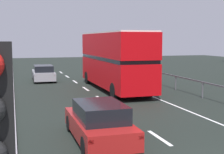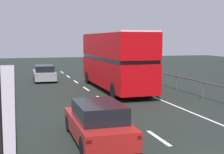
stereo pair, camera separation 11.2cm
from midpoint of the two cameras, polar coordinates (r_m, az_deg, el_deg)
name	(u,v)px [view 2 (the right image)]	position (r m, az deg, el deg)	size (l,w,h in m)	color
lane_paint_markings	(157,109)	(17.51, 8.02, -5.53)	(3.54, 46.00, 0.01)	silver
bridge_side_railing	(220,89)	(19.63, 18.50, -1.97)	(0.10, 42.00, 1.05)	#4E4D53
double_decker_bus_red	(115,59)	(23.72, 0.68, 3.17)	(2.63, 10.40, 4.19)	#C1070C
hatchback_car_near	(98,122)	(11.89, -2.20, -7.93)	(1.85, 4.39, 1.42)	maroon
sedan_car_ahead	(44,73)	(29.53, -11.65, 0.64)	(1.91, 4.40, 1.39)	gray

